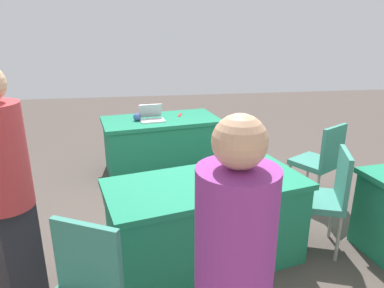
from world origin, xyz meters
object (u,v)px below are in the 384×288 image
at_px(table_mid_left, 206,222).
at_px(chair_aisle, 321,158).
at_px(person_presenter, 4,187).
at_px(table_foreground, 161,145).
at_px(person_organiser, 233,278).
at_px(scissors_red, 180,115).
at_px(laptop_silver, 152,117).
at_px(yarn_ball, 137,117).
at_px(chair_by_pillar, 325,194).

xyz_separation_m(table_mid_left, chair_aisle, (-1.49, -0.87, 0.16)).
relative_size(table_mid_left, chair_aisle, 1.88).
bearing_deg(person_presenter, table_foreground, 11.14).
height_order(chair_aisle, person_organiser, person_organiser).
relative_size(person_organiser, scissors_red, 9.23).
height_order(table_foreground, person_organiser, person_organiser).
bearing_deg(chair_aisle, laptop_silver, 117.94).
distance_m(table_foreground, laptop_silver, 0.44).
xyz_separation_m(person_presenter, scissors_red, (-1.44, -2.66, -0.23)).
height_order(laptop_silver, yarn_ball, laptop_silver).
height_order(yarn_ball, scissors_red, yarn_ball).
bearing_deg(person_organiser, person_presenter, -174.38).
height_order(table_mid_left, yarn_ball, yarn_ball).
relative_size(yarn_ball, scissors_red, 0.57).
bearing_deg(scissors_red, yarn_ball, -53.86).
bearing_deg(chair_aisle, scissors_red, 106.11).
height_order(chair_aisle, laptop_silver, laptop_silver).
bearing_deg(laptop_silver, person_organiser, 85.61).
bearing_deg(yarn_ball, person_presenter, 71.17).
bearing_deg(person_presenter, table_mid_left, -38.18).
height_order(chair_by_pillar, yarn_ball, chair_by_pillar).
xyz_separation_m(chair_aisle, yarn_ball, (2.05, -1.17, 0.27)).
bearing_deg(chair_by_pillar, scissors_red, 45.67).
distance_m(table_foreground, chair_by_pillar, 2.47).
relative_size(table_foreground, table_mid_left, 0.95).
bearing_deg(table_mid_left, chair_aisle, -149.53).
bearing_deg(yarn_ball, laptop_silver, 176.39).
distance_m(person_presenter, laptop_silver, 2.65).
height_order(table_mid_left, person_presenter, person_presenter).
height_order(table_foreground, laptop_silver, laptop_silver).
bearing_deg(laptop_silver, chair_aisle, 139.86).
xyz_separation_m(person_organiser, yarn_ball, (0.41, -3.41, -0.12)).
distance_m(table_mid_left, person_organiser, 1.48).
height_order(person_presenter, laptop_silver, person_presenter).
xyz_separation_m(table_foreground, yarn_ball, (0.32, 0.06, 0.43)).
distance_m(table_mid_left, laptop_silver, 2.11).
bearing_deg(person_organiser, chair_aisle, 97.26).
bearing_deg(table_foreground, scissors_red, -150.97).
distance_m(person_presenter, person_organiser, 1.58).
xyz_separation_m(table_mid_left, person_organiser, (0.15, 1.36, 0.55)).
distance_m(chair_by_pillar, yarn_ball, 2.61).
bearing_deg(table_mid_left, scissors_red, -91.15).
xyz_separation_m(chair_aisle, person_presenter, (2.88, 1.27, 0.45)).
height_order(table_mid_left, scissors_red, scissors_red).
xyz_separation_m(table_foreground, person_organiser, (-0.09, 3.47, 0.55)).
bearing_deg(person_organiser, table_foreground, 134.92).
relative_size(person_organiser, laptop_silver, 4.68).
relative_size(table_foreground, chair_by_pillar, 1.77).
xyz_separation_m(chair_by_pillar, person_presenter, (2.48, 0.43, 0.45)).
xyz_separation_m(table_foreground, chair_aisle, (-1.73, 1.23, 0.16)).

